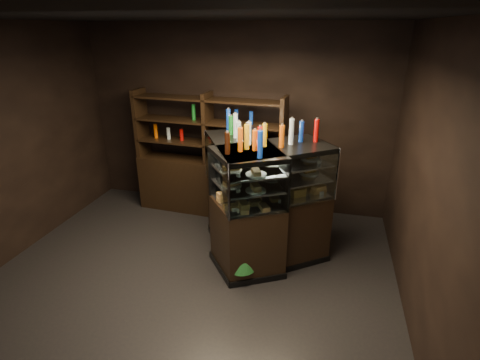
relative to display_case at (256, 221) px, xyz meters
name	(u,v)px	position (x,y,z in m)	size (l,w,h in m)	color
ground	(183,291)	(-0.69, -0.94, -0.53)	(5.00, 5.00, 0.00)	black
room_shell	(172,132)	(-0.69, -0.94, 1.41)	(5.02, 5.02, 3.01)	black
display_case	(256,221)	(0.00, 0.00, 0.00)	(1.86, 1.63, 1.59)	black
food_display	(257,175)	(0.00, -0.01, 0.66)	(1.38, 1.25, 0.48)	#BA9542
bottles_top	(258,134)	(0.00, 0.00, 1.20)	(1.20, 1.11, 0.30)	silver
potted_conifer	(242,251)	(-0.07, -0.56, -0.11)	(0.34, 0.34, 0.73)	black
back_shelving	(210,178)	(-1.01, 1.11, 0.08)	(2.46, 0.57, 2.00)	black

